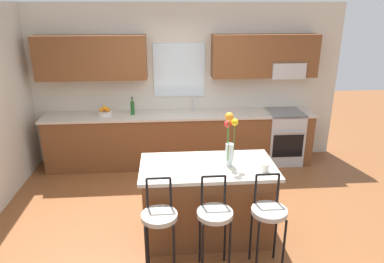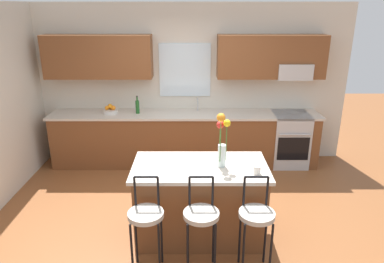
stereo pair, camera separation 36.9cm
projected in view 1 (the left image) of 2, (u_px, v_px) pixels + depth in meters
ground_plane at (187, 217)px, 4.66m from camera, size 14.00×14.00×0.00m
back_wall_assembly at (181, 76)px, 6.02m from camera, size 5.60×0.50×2.70m
counter_run at (181, 139)px, 6.11m from camera, size 4.56×0.64×0.92m
sink_faucet at (193, 103)px, 6.06m from camera, size 0.02×0.13×0.23m
oven_range at (283, 137)px, 6.22m from camera, size 0.60×0.64×0.92m
kitchen_island at (207, 200)px, 4.16m from camera, size 1.54×0.83×0.92m
bar_stool_near at (160, 220)px, 3.48m from camera, size 0.36×0.36×1.04m
bar_stool_middle at (215, 218)px, 3.52m from camera, size 0.36×0.36×1.04m
bar_stool_far at (269, 215)px, 3.56m from camera, size 0.36×0.36×1.04m
flower_vase at (230, 139)px, 3.90m from camera, size 0.15×0.15×0.64m
mug_ceramic at (265, 168)px, 3.85m from camera, size 0.08×0.08×0.09m
fruit_bowl_oranges at (105, 112)px, 5.85m from camera, size 0.24×0.24×0.16m
bottle_olive_oil at (133, 108)px, 5.85m from camera, size 0.06×0.06×0.30m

